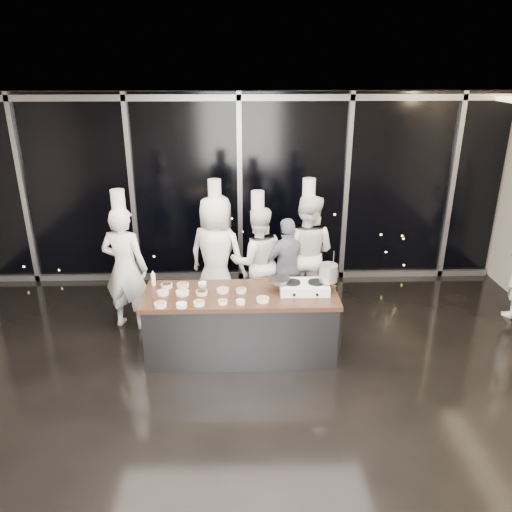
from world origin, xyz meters
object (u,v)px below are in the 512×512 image
at_px(frying_pan, 279,280).
at_px(stock_pot, 328,273).
at_px(chef_far_left, 125,267).
at_px(chef_left, 217,255).
at_px(stove, 304,287).
at_px(chef_right, 306,252).
at_px(chef_center, 258,261).
at_px(demo_counter, 241,324).
at_px(guest, 288,268).

bearing_deg(frying_pan, stock_pot, -0.12).
height_order(chef_far_left, chef_left, chef_left).
distance_m(stove, stock_pot, 0.36).
bearing_deg(chef_right, chef_center, 33.10).
distance_m(stove, chef_center, 1.29).
relative_size(stock_pot, chef_left, 0.11).
relative_size(demo_counter, chef_right, 1.19).
bearing_deg(chef_far_left, guest, -159.36).
distance_m(guest, chef_right, 0.39).
relative_size(stove, chef_center, 0.32).
distance_m(chef_far_left, chef_left, 1.34).
height_order(stove, chef_left, chef_left).
xyz_separation_m(frying_pan, chef_right, (0.52, 1.29, -0.14)).
relative_size(chef_left, guest, 1.36).
distance_m(stock_pot, chef_left, 1.92).
xyz_separation_m(demo_counter, guest, (0.71, 1.13, 0.31)).
height_order(stock_pot, chef_left, chef_left).
height_order(chef_center, guest, chef_center).
relative_size(stock_pot, guest, 0.15).
height_order(demo_counter, guest, guest).
bearing_deg(guest, chef_left, -24.28).
distance_m(stove, chef_left, 1.69).
bearing_deg(chef_far_left, stock_pot, 177.08).
xyz_separation_m(demo_counter, chef_far_left, (-1.63, 0.83, 0.47)).
height_order(frying_pan, chef_right, chef_right).
distance_m(demo_counter, stove, 0.96).
distance_m(demo_counter, guest, 1.37).
bearing_deg(chef_left, frying_pan, 149.34).
bearing_deg(chef_right, frying_pan, 89.82).
xyz_separation_m(frying_pan, stock_pot, (0.62, -0.01, 0.09)).
bearing_deg(demo_counter, guest, 57.92).
xyz_separation_m(stove, chef_far_left, (-2.44, 0.81, -0.04)).
bearing_deg(frying_pan, chef_right, 69.11).
relative_size(chef_far_left, guest, 1.34).
xyz_separation_m(demo_counter, chef_center, (0.26, 1.18, 0.40)).
xyz_separation_m(stock_pot, chef_far_left, (-2.74, 0.80, -0.23)).
distance_m(chef_far_left, chef_right, 2.68).
height_order(stock_pot, chef_center, chef_center).
bearing_deg(stock_pot, demo_counter, -178.38).
bearing_deg(guest, frying_pan, 60.09).
bearing_deg(guest, chef_right, -163.63).
bearing_deg(chef_far_left, stove, 175.03).
distance_m(demo_counter, chef_right, 1.74).
xyz_separation_m(chef_left, chef_center, (0.61, -0.06, -0.08)).
bearing_deg(demo_counter, chef_right, 53.07).
relative_size(chef_left, chef_right, 1.01).
distance_m(frying_pan, chef_center, 1.18).
relative_size(stove, chef_far_left, 0.30).
bearing_deg(stock_pot, chef_left, 140.45).
height_order(chef_center, chef_right, chef_right).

